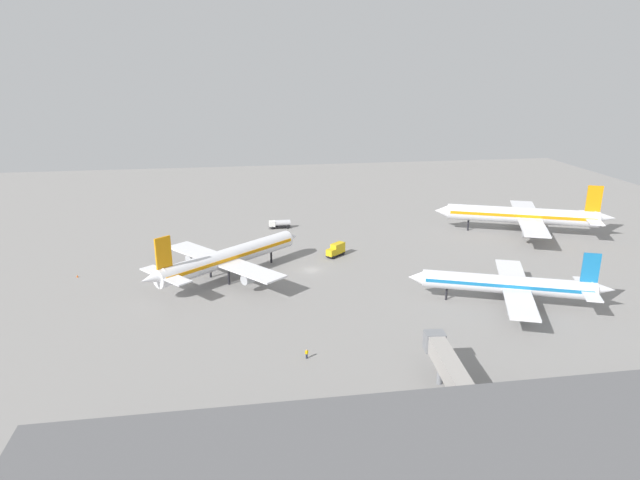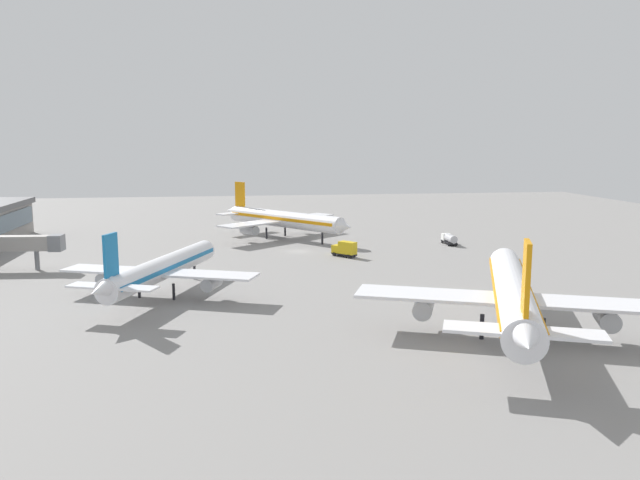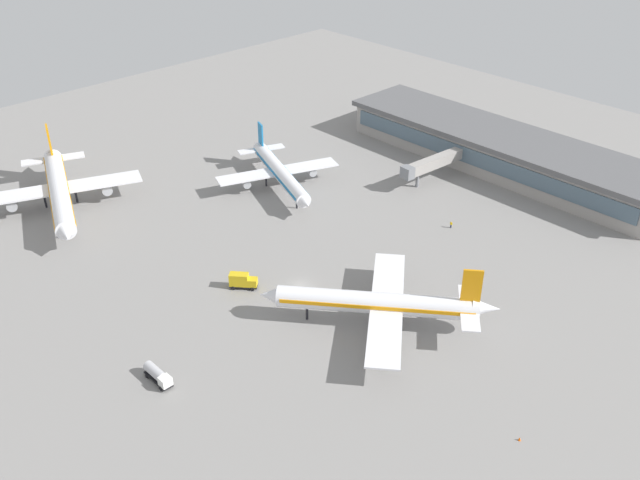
% 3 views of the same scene
% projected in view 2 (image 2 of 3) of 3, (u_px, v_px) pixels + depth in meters
% --- Properties ---
extents(ground, '(288.00, 288.00, 0.00)m').
position_uv_depth(ground, '(299.00, 252.00, 140.09)').
color(ground, gray).
extents(airplane_at_gate, '(36.97, 32.57, 13.54)m').
position_uv_depth(airplane_at_gate, '(283.00, 219.00, 158.19)').
color(airplane_at_gate, white).
rests_on(airplane_at_gate, ground).
extents(airplane_taxiing, '(47.01, 38.81, 14.97)m').
position_uv_depth(airplane_taxiing, '(512.00, 293.00, 79.59)').
color(airplane_taxiing, white).
rests_on(airplane_taxiing, ground).
extents(airplane_distant, '(38.36, 31.63, 12.17)m').
position_uv_depth(airplane_distant, '(162.00, 268.00, 99.99)').
color(airplane_distant, white).
rests_on(airplane_distant, ground).
extents(catering_truck, '(5.47, 5.11, 3.30)m').
position_uv_depth(catering_truck, '(345.00, 249.00, 133.72)').
color(catering_truck, black).
rests_on(catering_truck, ground).
extents(fuel_truck, '(6.31, 2.23, 2.50)m').
position_uv_depth(fuel_truck, '(449.00, 239.00, 149.41)').
color(fuel_truck, black).
rests_on(fuel_truck, ground).
extents(ground_crew_worker, '(0.56, 0.48, 1.67)m').
position_uv_depth(ground_crew_worker, '(113.00, 247.00, 140.64)').
color(ground_crew_worker, '#1E2338').
rests_on(ground_crew_worker, ground).
extents(jet_bridge, '(4.53, 21.46, 6.74)m').
position_uv_depth(jet_bridge, '(8.00, 244.00, 119.41)').
color(jet_bridge, '#9E9993').
rests_on(jet_bridge, ground).
extents(safety_cone_near_gate, '(0.44, 0.44, 0.60)m').
position_uv_depth(safety_cone_near_gate, '(292.00, 220.00, 193.31)').
color(safety_cone_near_gate, '#EA590C').
rests_on(safety_cone_near_gate, ground).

